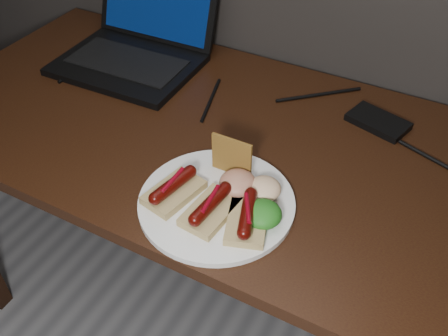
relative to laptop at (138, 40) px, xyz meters
name	(u,v)px	position (x,y,z in m)	size (l,w,h in m)	color
desk	(214,160)	(0.33, -0.19, -0.14)	(1.40, 0.70, 0.75)	black
laptop	(138,40)	(0.00, 0.00, 0.00)	(0.37, 0.36, 0.25)	black
hard_drive	(378,122)	(0.65, 0.01, -0.04)	(0.13, 0.08, 0.02)	black
desk_cables	(241,97)	(0.33, -0.05, -0.05)	(0.96, 0.34, 0.01)	black
plate	(217,202)	(0.45, -0.39, -0.05)	(0.30, 0.30, 0.01)	white
bread_sausage_left	(174,189)	(0.37, -0.42, -0.02)	(0.09, 0.13, 0.04)	tan
bread_sausage_center	(211,208)	(0.46, -0.43, -0.02)	(0.08, 0.12, 0.04)	tan
bread_sausage_right	(247,217)	(0.53, -0.41, -0.02)	(0.10, 0.13, 0.04)	tan
crispbread	(232,156)	(0.44, -0.31, 0.00)	(0.09, 0.01, 0.09)	#AB742E
salad_greens	(263,214)	(0.55, -0.40, -0.02)	(0.07, 0.07, 0.04)	#115814
salsa_mound	(238,183)	(0.48, -0.35, -0.02)	(0.07, 0.07, 0.04)	maroon
coleslaw_mound	(264,189)	(0.53, -0.33, -0.02)	(0.06, 0.06, 0.04)	beige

